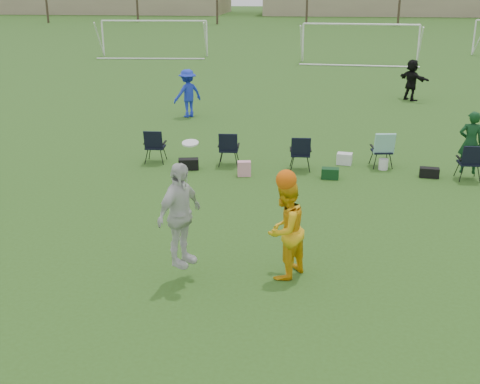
# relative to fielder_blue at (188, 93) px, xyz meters

# --- Properties ---
(ground) EXTENTS (260.00, 260.00, 0.00)m
(ground) POSITION_rel_fielder_blue_xyz_m (3.62, -14.31, -0.91)
(ground) COLOR #30551A
(ground) RESTS_ON ground
(fielder_blue) EXTENTS (1.31, 1.30, 1.82)m
(fielder_blue) POSITION_rel_fielder_blue_xyz_m (0.00, 0.00, 0.00)
(fielder_blue) COLOR #1B31CD
(fielder_blue) RESTS_ON ground
(fielder_black) EXTENTS (1.40, 1.64, 1.78)m
(fielder_black) POSITION_rel_fielder_blue_xyz_m (9.00, 4.57, -0.02)
(fielder_black) COLOR black
(fielder_black) RESTS_ON ground
(center_contest) EXTENTS (2.69, 1.49, 2.50)m
(center_contest) POSITION_rel_fielder_blue_xyz_m (3.56, -13.07, 0.14)
(center_contest) COLOR silver
(center_contest) RESTS_ON ground
(sideline_setup) EXTENTS (9.17, 1.79, 1.80)m
(sideline_setup) POSITION_rel_fielder_blue_xyz_m (5.28, -6.41, -0.37)
(sideline_setup) COLOR #0F391A
(sideline_setup) RESTS_ON ground
(goal_left) EXTENTS (7.39, 0.76, 2.46)m
(goal_left) POSITION_rel_fielder_blue_xyz_m (-6.38, 19.69, 1.02)
(goal_left) COLOR white
(goal_left) RESTS_ON ground
(goal_mid) EXTENTS (7.40, 0.63, 2.46)m
(goal_mid) POSITION_rel_fielder_blue_xyz_m (7.62, 17.69, 1.02)
(goal_mid) COLOR white
(goal_mid) RESTS_ON ground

